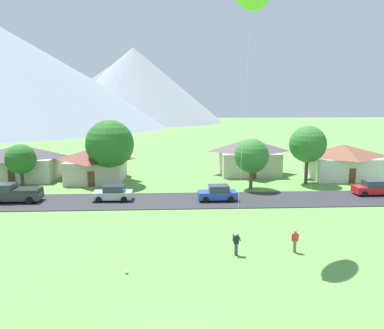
{
  "coord_description": "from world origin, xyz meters",
  "views": [
    {
      "loc": [
        -0.21,
        -13.63,
        11.1
      ],
      "look_at": [
        1.19,
        15.58,
        5.83
      ],
      "focal_mm": 34.41,
      "sensor_mm": 36.0,
      "label": 1
    }
  ],
  "objects_px": {
    "house_right_center": "(342,161)",
    "house_rightmost": "(21,161)",
    "pickup_truck_charcoal_west_side": "(15,193)",
    "parked_car_blue_west_end": "(218,193)",
    "house_leftmost": "(97,163)",
    "house_left_center": "(248,156)",
    "parked_car_red_mid_east": "(372,188)",
    "watcher_person": "(295,241)",
    "parked_car_silver_mid_west": "(113,193)",
    "tree_left_of_center": "(252,156)",
    "tree_center": "(21,159)",
    "tree_right_of_center": "(308,144)",
    "soccer_ball": "(127,272)",
    "tree_near_right": "(110,144)"
  },
  "relations": [
    {
      "from": "house_right_center",
      "to": "parked_car_red_mid_east",
      "type": "bearing_deg",
      "value": -93.52
    },
    {
      "from": "tree_right_of_center",
      "to": "house_leftmost",
      "type": "bearing_deg",
      "value": 173.41
    },
    {
      "from": "house_rightmost",
      "to": "parked_car_silver_mid_west",
      "type": "height_order",
      "value": "house_rightmost"
    },
    {
      "from": "house_left_center",
      "to": "watcher_person",
      "type": "relative_size",
      "value": 5.38
    },
    {
      "from": "house_rightmost",
      "to": "tree_center",
      "type": "height_order",
      "value": "tree_center"
    },
    {
      "from": "pickup_truck_charcoal_west_side",
      "to": "soccer_ball",
      "type": "height_order",
      "value": "pickup_truck_charcoal_west_side"
    },
    {
      "from": "house_leftmost",
      "to": "tree_near_right",
      "type": "relative_size",
      "value": 0.93
    },
    {
      "from": "house_rightmost",
      "to": "parked_car_blue_west_end",
      "type": "relative_size",
      "value": 2.45
    },
    {
      "from": "house_left_center",
      "to": "watcher_person",
      "type": "height_order",
      "value": "house_left_center"
    },
    {
      "from": "house_right_center",
      "to": "house_rightmost",
      "type": "height_order",
      "value": "house_right_center"
    },
    {
      "from": "parked_car_blue_west_end",
      "to": "parked_car_silver_mid_west",
      "type": "bearing_deg",
      "value": 177.36
    },
    {
      "from": "tree_near_right",
      "to": "soccer_ball",
      "type": "relative_size",
      "value": 35.09
    },
    {
      "from": "tree_right_of_center",
      "to": "tree_center",
      "type": "bearing_deg",
      "value": -179.76
    },
    {
      "from": "house_left_center",
      "to": "soccer_ball",
      "type": "height_order",
      "value": "house_left_center"
    },
    {
      "from": "house_leftmost",
      "to": "soccer_ball",
      "type": "height_order",
      "value": "house_leftmost"
    },
    {
      "from": "house_right_center",
      "to": "watcher_person",
      "type": "relative_size",
      "value": 5.7
    },
    {
      "from": "parked_car_blue_west_end",
      "to": "house_left_center",
      "type": "bearing_deg",
      "value": 66.74
    },
    {
      "from": "parked_car_red_mid_east",
      "to": "watcher_person",
      "type": "xyz_separation_m",
      "value": [
        -14.2,
        -15.49,
        0.01
      ]
    },
    {
      "from": "house_leftmost",
      "to": "tree_center",
      "type": "relative_size",
      "value": 1.43
    },
    {
      "from": "house_rightmost",
      "to": "house_right_center",
      "type": "bearing_deg",
      "value": -2.18
    },
    {
      "from": "pickup_truck_charcoal_west_side",
      "to": "parked_car_blue_west_end",
      "type": "bearing_deg",
      "value": -1.21
    },
    {
      "from": "tree_right_of_center",
      "to": "parked_car_red_mid_east",
      "type": "distance_m",
      "value": 9.39
    },
    {
      "from": "tree_center",
      "to": "soccer_ball",
      "type": "relative_size",
      "value": 22.92
    },
    {
      "from": "tree_center",
      "to": "soccer_ball",
      "type": "xyz_separation_m",
      "value": [
        16.12,
        -24.19,
        -3.49
      ]
    },
    {
      "from": "house_left_center",
      "to": "house_right_center",
      "type": "height_order",
      "value": "house_left_center"
    },
    {
      "from": "tree_right_of_center",
      "to": "parked_car_red_mid_east",
      "type": "height_order",
      "value": "tree_right_of_center"
    },
    {
      "from": "tree_left_of_center",
      "to": "parked_car_red_mid_east",
      "type": "relative_size",
      "value": 1.48
    },
    {
      "from": "house_leftmost",
      "to": "parked_car_silver_mid_west",
      "type": "relative_size",
      "value": 1.86
    },
    {
      "from": "house_leftmost",
      "to": "pickup_truck_charcoal_west_side",
      "type": "bearing_deg",
      "value": -122.57
    },
    {
      "from": "house_rightmost",
      "to": "tree_right_of_center",
      "type": "bearing_deg",
      "value": -7.2
    },
    {
      "from": "house_right_center",
      "to": "tree_near_right",
      "type": "distance_m",
      "value": 31.98
    },
    {
      "from": "pickup_truck_charcoal_west_side",
      "to": "house_leftmost",
      "type": "bearing_deg",
      "value": 57.43
    },
    {
      "from": "tree_right_of_center",
      "to": "parked_car_blue_west_end",
      "type": "relative_size",
      "value": 1.8
    },
    {
      "from": "house_leftmost",
      "to": "house_right_center",
      "type": "height_order",
      "value": "house_right_center"
    },
    {
      "from": "tree_near_right",
      "to": "parked_car_blue_west_end",
      "type": "xyz_separation_m",
      "value": [
        12.96,
        -8.32,
        -4.46
      ]
    },
    {
      "from": "house_rightmost",
      "to": "tree_near_right",
      "type": "bearing_deg",
      "value": -17.8
    },
    {
      "from": "house_leftmost",
      "to": "parked_car_red_mid_east",
      "type": "xyz_separation_m",
      "value": [
        33.54,
        -9.29,
        -1.53
      ]
    },
    {
      "from": "soccer_ball",
      "to": "tree_left_of_center",
      "type": "bearing_deg",
      "value": 60.07
    },
    {
      "from": "tree_center",
      "to": "parked_car_blue_west_end",
      "type": "height_order",
      "value": "tree_center"
    },
    {
      "from": "house_rightmost",
      "to": "parked_car_red_mid_east",
      "type": "relative_size",
      "value": 2.45
    },
    {
      "from": "house_leftmost",
      "to": "house_left_center",
      "type": "relative_size",
      "value": 0.87
    },
    {
      "from": "parked_car_silver_mid_west",
      "to": "pickup_truck_charcoal_west_side",
      "type": "distance_m",
      "value": 10.48
    },
    {
      "from": "house_rightmost",
      "to": "tree_right_of_center",
      "type": "relative_size",
      "value": 1.36
    },
    {
      "from": "tree_left_of_center",
      "to": "parked_car_red_mid_east",
      "type": "bearing_deg",
      "value": -14.57
    },
    {
      "from": "tree_center",
      "to": "pickup_truck_charcoal_west_side",
      "type": "bearing_deg",
      "value": -73.95
    },
    {
      "from": "house_left_center",
      "to": "tree_center",
      "type": "relative_size",
      "value": 1.64
    },
    {
      "from": "house_leftmost",
      "to": "tree_right_of_center",
      "type": "xyz_separation_m",
      "value": [
        27.87,
        -3.22,
        2.85
      ]
    },
    {
      "from": "house_right_center",
      "to": "tree_center",
      "type": "distance_m",
      "value": 42.89
    },
    {
      "from": "tree_center",
      "to": "pickup_truck_charcoal_west_side",
      "type": "height_order",
      "value": "tree_center"
    },
    {
      "from": "parked_car_red_mid_east",
      "to": "soccer_ball",
      "type": "distance_m",
      "value": 31.84
    }
  ]
}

